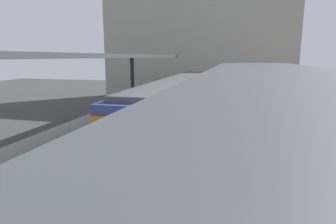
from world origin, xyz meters
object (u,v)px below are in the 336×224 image
platform_bench (275,125)px  passenger_near_bench (335,189)px  commuter_train (184,108)px  platform_sign (243,95)px

platform_bench → passenger_near_bench: (0.20, -7.20, 0.45)m
platform_bench → passenger_near_bench: size_ratio=0.80×
platform_bench → passenger_near_bench: bearing=-88.4°
commuter_train → platform_bench: size_ratio=10.77×
commuter_train → platform_sign: commuter_train is taller
platform_bench → platform_sign: size_ratio=0.63×
commuter_train → platform_bench: bearing=-21.0°
platform_bench → passenger_near_bench: passenger_near_bench is taller
commuter_train → platform_bench: (4.40, -1.69, -0.26)m
platform_sign → passenger_near_bench: platform_sign is taller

